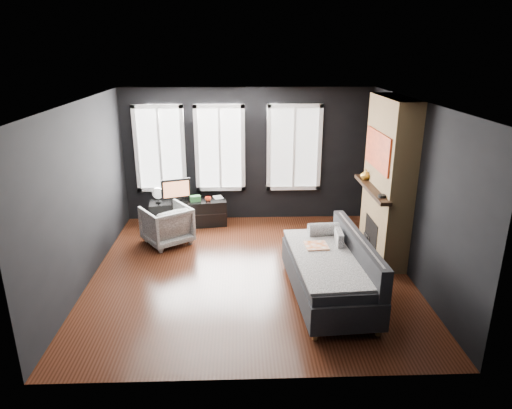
{
  "coord_description": "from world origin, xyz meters",
  "views": [
    {
      "loc": [
        -0.15,
        -6.58,
        3.44
      ],
      "look_at": [
        0.1,
        0.3,
        1.05
      ],
      "focal_mm": 32.0,
      "sensor_mm": 36.0,
      "label": 1
    }
  ],
  "objects_px": {
    "mug": "(208,198)",
    "book": "(214,193)",
    "sofa": "(329,267)",
    "mantel_vase": "(366,175)",
    "armchair": "(167,223)",
    "monitor": "(176,189)",
    "media_console": "(189,213)"
  },
  "relations": [
    {
      "from": "sofa",
      "to": "media_console",
      "type": "height_order",
      "value": "sofa"
    },
    {
      "from": "media_console",
      "to": "mantel_vase",
      "type": "xyz_separation_m",
      "value": [
        3.25,
        -1.05,
        1.06
      ]
    },
    {
      "from": "mug",
      "to": "monitor",
      "type": "bearing_deg",
      "value": -179.61
    },
    {
      "from": "armchair",
      "to": "monitor",
      "type": "relative_size",
      "value": 1.33
    },
    {
      "from": "mantel_vase",
      "to": "media_console",
      "type": "bearing_deg",
      "value": 162.1
    },
    {
      "from": "armchair",
      "to": "book",
      "type": "distance_m",
      "value": 1.33
    },
    {
      "from": "sofa",
      "to": "mantel_vase",
      "type": "distance_m",
      "value": 2.25
    },
    {
      "from": "monitor",
      "to": "book",
      "type": "distance_m",
      "value": 0.76
    },
    {
      "from": "mug",
      "to": "sofa",
      "type": "bearing_deg",
      "value": -56.61
    },
    {
      "from": "mug",
      "to": "mantel_vase",
      "type": "height_order",
      "value": "mantel_vase"
    },
    {
      "from": "mug",
      "to": "book",
      "type": "distance_m",
      "value": 0.21
    },
    {
      "from": "armchair",
      "to": "mantel_vase",
      "type": "relative_size",
      "value": 4.15
    },
    {
      "from": "sofa",
      "to": "armchair",
      "type": "bearing_deg",
      "value": 138.35
    },
    {
      "from": "armchair",
      "to": "mug",
      "type": "bearing_deg",
      "value": -164.6
    },
    {
      "from": "sofa",
      "to": "media_console",
      "type": "xyz_separation_m",
      "value": [
        -2.29,
        2.9,
        -0.21
      ]
    },
    {
      "from": "sofa",
      "to": "media_console",
      "type": "bearing_deg",
      "value": 124.58
    },
    {
      "from": "sofa",
      "to": "mug",
      "type": "distance_m",
      "value": 3.43
    },
    {
      "from": "monitor",
      "to": "mug",
      "type": "height_order",
      "value": "monitor"
    },
    {
      "from": "mug",
      "to": "armchair",
      "type": "bearing_deg",
      "value": -129.83
    },
    {
      "from": "monitor",
      "to": "book",
      "type": "bearing_deg",
      "value": -6.07
    },
    {
      "from": "mug",
      "to": "book",
      "type": "bearing_deg",
      "value": 58.59
    },
    {
      "from": "armchair",
      "to": "book",
      "type": "height_order",
      "value": "armchair"
    },
    {
      "from": "armchair",
      "to": "monitor",
      "type": "xyz_separation_m",
      "value": [
        0.08,
        0.84,
        0.39
      ]
    },
    {
      "from": "media_console",
      "to": "mantel_vase",
      "type": "bearing_deg",
      "value": -25.2
    },
    {
      "from": "armchair",
      "to": "book",
      "type": "xyz_separation_m",
      "value": [
        0.81,
        1.02,
        0.25
      ]
    },
    {
      "from": "mug",
      "to": "mantel_vase",
      "type": "bearing_deg",
      "value": -19.71
    },
    {
      "from": "mug",
      "to": "book",
      "type": "relative_size",
      "value": 0.47
    },
    {
      "from": "sofa",
      "to": "book",
      "type": "xyz_separation_m",
      "value": [
        -1.78,
        3.04,
        0.17
      ]
    },
    {
      "from": "monitor",
      "to": "armchair",
      "type": "bearing_deg",
      "value": -115.38
    },
    {
      "from": "armchair",
      "to": "mug",
      "type": "height_order",
      "value": "armchair"
    },
    {
      "from": "mug",
      "to": "mantel_vase",
      "type": "relative_size",
      "value": 0.61
    },
    {
      "from": "monitor",
      "to": "mantel_vase",
      "type": "relative_size",
      "value": 3.12
    }
  ]
}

